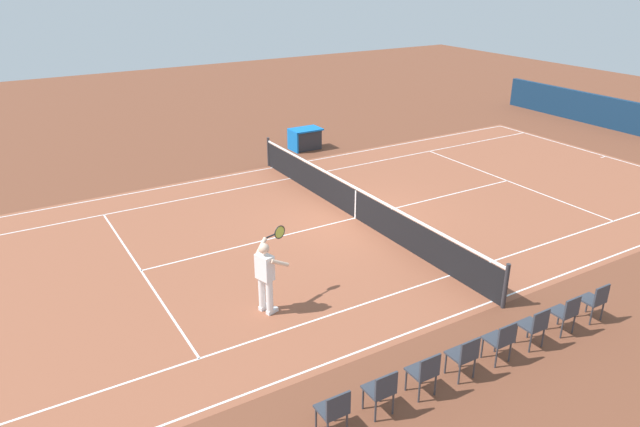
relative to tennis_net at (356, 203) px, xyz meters
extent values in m
plane|color=brown|center=(0.00, 0.00, -0.49)|extent=(60.00, 60.00, 0.00)
cube|color=#935138|center=(0.00, 0.00, -0.49)|extent=(24.20, 11.40, 0.00)
cube|color=white|center=(-11.90, 0.00, -0.49)|extent=(0.05, 11.00, 0.01)
cube|color=white|center=(0.00, -5.50, -0.49)|extent=(23.80, 0.05, 0.01)
cube|color=white|center=(0.00, 5.50, -0.49)|extent=(23.80, 0.05, 0.01)
cube|color=white|center=(0.00, -4.11, -0.49)|extent=(23.80, 0.05, 0.01)
cube|color=white|center=(0.00, 4.11, -0.49)|extent=(23.80, 0.05, 0.01)
cube|color=white|center=(6.40, 0.00, -0.49)|extent=(0.05, 8.22, 0.01)
cube|color=white|center=(-6.40, 0.00, -0.49)|extent=(0.05, 8.22, 0.01)
cube|color=white|center=(0.00, 0.00, -0.49)|extent=(12.80, 0.05, 0.01)
cube|color=white|center=(-11.75, 0.00, -0.49)|extent=(0.30, 0.05, 0.01)
cylinder|color=#2D2D33|center=(0.00, -5.80, 0.05)|extent=(0.10, 0.10, 1.08)
cylinder|color=#2D2D33|center=(0.00, 5.80, 0.05)|extent=(0.10, 0.10, 1.08)
cube|color=black|center=(0.00, 0.00, -0.05)|extent=(0.02, 11.60, 0.88)
cube|color=white|center=(0.00, 0.00, 0.46)|extent=(0.04, 11.60, 0.06)
cube|color=white|center=(0.00, 0.00, -0.05)|extent=(0.04, 0.06, 0.88)
cylinder|color=white|center=(4.52, 3.39, -0.04)|extent=(0.15, 0.15, 0.74)
cube|color=white|center=(4.46, 3.37, -0.45)|extent=(0.30, 0.18, 0.09)
cylinder|color=white|center=(4.59, 3.16, -0.04)|extent=(0.15, 0.15, 0.74)
cube|color=white|center=(4.53, 3.14, -0.45)|extent=(0.30, 0.18, 0.09)
cube|color=white|center=(4.56, 3.27, 0.61)|extent=(0.34, 0.43, 0.56)
sphere|color=beige|center=(4.56, 3.27, 1.04)|extent=(0.23, 0.23, 0.23)
cylinder|color=beige|center=(4.31, 3.49, 0.74)|extent=(0.41, 0.11, 0.26)
cylinder|color=beige|center=(4.47, 2.96, 0.94)|extent=(0.39, 0.31, 0.30)
cylinder|color=#232326|center=(4.18, 2.81, 1.05)|extent=(0.28, 0.11, 0.04)
torus|color=#232326|center=(3.90, 2.73, 1.05)|extent=(0.31, 0.11, 0.31)
cylinder|color=#C6D84C|center=(3.90, 2.73, 1.05)|extent=(0.26, 0.08, 0.27)
sphere|color=#CCE01E|center=(-0.17, 0.40, -0.46)|extent=(0.07, 0.07, 0.07)
cylinder|color=#38383D|center=(-1.05, 6.86, -0.27)|extent=(0.04, 0.04, 0.44)
cylinder|color=#38383D|center=(-1.41, 6.86, -0.27)|extent=(0.04, 0.04, 0.44)
cylinder|color=#38383D|center=(-1.05, 7.22, -0.27)|extent=(0.04, 0.04, 0.44)
cylinder|color=#38383D|center=(-1.41, 7.22, -0.27)|extent=(0.04, 0.04, 0.44)
cube|color=#333842|center=(-1.23, 7.04, -0.03)|extent=(0.44, 0.44, 0.04)
cube|color=#333842|center=(-1.23, 7.24, 0.19)|extent=(0.44, 0.04, 0.40)
cylinder|color=#38383D|center=(-0.13, 6.86, -0.27)|extent=(0.04, 0.04, 0.44)
cylinder|color=#38383D|center=(-0.49, 6.86, -0.27)|extent=(0.04, 0.04, 0.44)
cylinder|color=#38383D|center=(-0.13, 7.22, -0.27)|extent=(0.04, 0.04, 0.44)
cylinder|color=#38383D|center=(-0.49, 7.22, -0.27)|extent=(0.04, 0.04, 0.44)
cube|color=#333842|center=(-0.31, 7.04, -0.03)|extent=(0.44, 0.44, 0.04)
cube|color=#333842|center=(-0.31, 7.24, 0.19)|extent=(0.44, 0.04, 0.40)
cylinder|color=#38383D|center=(0.80, 6.86, -0.27)|extent=(0.04, 0.04, 0.44)
cylinder|color=#38383D|center=(0.44, 6.86, -0.27)|extent=(0.04, 0.04, 0.44)
cylinder|color=#38383D|center=(0.80, 7.22, -0.27)|extent=(0.04, 0.04, 0.44)
cylinder|color=#38383D|center=(0.44, 7.22, -0.27)|extent=(0.04, 0.04, 0.44)
cube|color=#333842|center=(0.62, 7.04, -0.03)|extent=(0.44, 0.44, 0.04)
cube|color=#333842|center=(0.62, 7.24, 0.19)|extent=(0.44, 0.04, 0.40)
cylinder|color=#38383D|center=(1.72, 6.86, -0.27)|extent=(0.04, 0.04, 0.44)
cylinder|color=#38383D|center=(1.36, 6.86, -0.27)|extent=(0.04, 0.04, 0.44)
cylinder|color=#38383D|center=(1.72, 7.22, -0.27)|extent=(0.04, 0.04, 0.44)
cylinder|color=#38383D|center=(1.36, 7.22, -0.27)|extent=(0.04, 0.04, 0.44)
cube|color=#333842|center=(1.54, 7.04, -0.03)|extent=(0.44, 0.44, 0.04)
cube|color=#333842|center=(1.54, 7.24, 0.19)|extent=(0.44, 0.04, 0.40)
cylinder|color=#38383D|center=(2.65, 6.86, -0.27)|extent=(0.04, 0.04, 0.44)
cylinder|color=#38383D|center=(2.29, 6.86, -0.27)|extent=(0.04, 0.04, 0.44)
cylinder|color=#38383D|center=(2.65, 7.22, -0.27)|extent=(0.04, 0.04, 0.44)
cylinder|color=#38383D|center=(2.29, 7.22, -0.27)|extent=(0.04, 0.04, 0.44)
cube|color=#333842|center=(2.47, 7.04, -0.03)|extent=(0.44, 0.44, 0.04)
cube|color=#333842|center=(2.47, 7.24, 0.19)|extent=(0.44, 0.04, 0.40)
cylinder|color=#38383D|center=(3.57, 6.86, -0.27)|extent=(0.04, 0.04, 0.44)
cylinder|color=#38383D|center=(3.21, 6.86, -0.27)|extent=(0.04, 0.04, 0.44)
cylinder|color=#38383D|center=(3.57, 7.22, -0.27)|extent=(0.04, 0.04, 0.44)
cylinder|color=#38383D|center=(3.21, 7.22, -0.27)|extent=(0.04, 0.04, 0.44)
cube|color=#333842|center=(3.39, 7.04, -0.03)|extent=(0.44, 0.44, 0.04)
cube|color=#333842|center=(3.39, 7.24, 0.19)|extent=(0.44, 0.04, 0.40)
cylinder|color=#38383D|center=(4.49, 6.86, -0.27)|extent=(0.04, 0.04, 0.44)
cylinder|color=#38383D|center=(4.13, 6.86, -0.27)|extent=(0.04, 0.04, 0.44)
cylinder|color=#38383D|center=(4.49, 7.22, -0.27)|extent=(0.04, 0.04, 0.44)
cylinder|color=#38383D|center=(4.13, 7.22, -0.27)|extent=(0.04, 0.04, 0.44)
cube|color=#333842|center=(4.31, 7.04, -0.03)|extent=(0.44, 0.44, 0.04)
cube|color=#333842|center=(4.31, 7.24, 0.19)|extent=(0.44, 0.04, 0.40)
cylinder|color=#38383D|center=(5.42, 6.86, -0.27)|extent=(0.04, 0.04, 0.44)
cylinder|color=#38383D|center=(5.06, 6.86, -0.27)|extent=(0.04, 0.04, 0.44)
cylinder|color=#38383D|center=(5.06, 7.22, -0.27)|extent=(0.04, 0.04, 0.44)
cube|color=#333842|center=(5.24, 7.04, -0.03)|extent=(0.44, 0.44, 0.04)
cube|color=#333842|center=(5.24, 7.24, 0.19)|extent=(0.44, 0.04, 0.40)
cube|color=#2D2D33|center=(-2.27, -6.97, -0.09)|extent=(1.10, 0.70, 0.80)
cube|color=blue|center=(-2.27, -6.97, 0.33)|extent=(1.24, 0.84, 0.06)
cube|color=blue|center=(-1.67, -6.97, -0.07)|extent=(0.06, 0.84, 0.84)
camera|label=1|loc=(9.21, 13.33, 6.51)|focal=33.16mm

